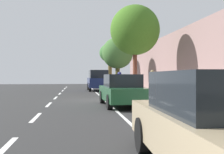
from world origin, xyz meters
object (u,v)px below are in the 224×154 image
(cyclist_with_backpack, at_px, (120,82))
(pedestrian_on_phone, at_px, (152,80))
(parked_suv_dark_blue_mid, at_px, (98,80))
(street_tree_corner, at_px, (110,54))
(street_tree_far_end, at_px, (118,53))
(parked_sedan_tan_nearest, at_px, (219,125))
(street_tree_mid_block, at_px, (135,30))
(parked_sedan_green_second, at_px, (122,90))
(bicycle_at_curb, at_px, (116,91))

(cyclist_with_backpack, distance_m, pedestrian_on_phone, 3.37)
(cyclist_with_backpack, bearing_deg, parked_suv_dark_blue_mid, 95.82)
(street_tree_corner, bearing_deg, parked_suv_dark_blue_mid, -107.04)
(parked_suv_dark_blue_mid, height_order, street_tree_far_end, street_tree_far_end)
(parked_suv_dark_blue_mid, bearing_deg, parked_sedan_tan_nearest, -89.94)
(parked_sedan_tan_nearest, distance_m, cyclist_with_backpack, 14.38)
(parked_suv_dark_blue_mid, distance_m, street_tree_corner, 7.17)
(street_tree_mid_block, height_order, pedestrian_on_phone, street_tree_mid_block)
(parked_sedan_tan_nearest, xyz_separation_m, parked_suv_dark_blue_mid, (-0.02, 22.65, 0.27))
(street_tree_far_end, height_order, street_tree_corner, street_tree_corner)
(parked_sedan_green_second, distance_m, street_tree_corner, 19.95)
(parked_sedan_green_second, bearing_deg, bicycle_at_curb, 85.24)
(cyclist_with_backpack, bearing_deg, parked_sedan_tan_nearest, -93.28)
(parked_suv_dark_blue_mid, height_order, street_tree_mid_block, street_tree_mid_block)
(cyclist_with_backpack, height_order, street_tree_mid_block, street_tree_mid_block)
(parked_sedan_green_second, relative_size, pedestrian_on_phone, 2.57)
(cyclist_with_backpack, relative_size, street_tree_mid_block, 0.28)
(parked_suv_dark_blue_mid, bearing_deg, pedestrian_on_phone, -60.42)
(bicycle_at_curb, bearing_deg, parked_sedan_tan_nearest, -92.31)
(cyclist_with_backpack, xyz_separation_m, pedestrian_on_phone, (2.77, 1.92, 0.10))
(parked_suv_dark_blue_mid, relative_size, bicycle_at_curb, 2.66)
(parked_sedan_tan_nearest, distance_m, bicycle_at_curb, 14.83)
(parked_sedan_green_second, relative_size, street_tree_mid_block, 0.73)
(bicycle_at_curb, relative_size, pedestrian_on_phone, 1.02)
(parked_sedan_green_second, xyz_separation_m, bicycle_at_curb, (0.46, 5.56, -0.36))
(parked_sedan_tan_nearest, distance_m, street_tree_far_end, 22.80)
(bicycle_at_curb, xyz_separation_m, street_tree_far_end, (1.27, 7.73, 3.26))
(parked_sedan_tan_nearest, distance_m, parked_sedan_green_second, 9.25)
(street_tree_mid_block, relative_size, pedestrian_on_phone, 3.53)
(street_tree_mid_block, xyz_separation_m, street_tree_far_end, (0.00, 8.09, -0.90))
(parked_sedan_green_second, bearing_deg, street_tree_far_end, 82.55)
(parked_sedan_green_second, bearing_deg, parked_suv_dark_blue_mid, 90.68)
(parked_sedan_green_second, xyz_separation_m, pedestrian_on_phone, (3.46, 7.03, 0.39))
(parked_sedan_tan_nearest, height_order, street_tree_far_end, street_tree_far_end)
(parked_suv_dark_blue_mid, relative_size, cyclist_with_backpack, 2.74)
(parked_sedan_tan_nearest, bearing_deg, pedestrian_on_phone, 77.55)
(bicycle_at_curb, bearing_deg, street_tree_far_end, 80.64)
(parked_sedan_green_second, relative_size, bicycle_at_curb, 2.51)
(street_tree_far_end, xyz_separation_m, street_tree_corner, (0.00, 6.30, 0.46))
(bicycle_at_curb, distance_m, street_tree_far_end, 8.48)
(parked_suv_dark_blue_mid, distance_m, street_tree_far_end, 3.24)
(street_tree_corner, relative_size, pedestrian_on_phone, 3.00)
(parked_suv_dark_blue_mid, distance_m, bicycle_at_curb, 7.89)
(parked_sedan_green_second, distance_m, street_tree_mid_block, 6.67)
(bicycle_at_curb, xyz_separation_m, pedestrian_on_phone, (2.99, 1.47, 0.76))
(parked_suv_dark_blue_mid, bearing_deg, cyclist_with_backpack, -84.18)
(parked_suv_dark_blue_mid, height_order, street_tree_corner, street_tree_corner)
(parked_suv_dark_blue_mid, xyz_separation_m, street_tree_far_end, (1.90, -0.11, 2.62))
(street_tree_far_end, bearing_deg, parked_suv_dark_blue_mid, 176.65)
(street_tree_corner, xyz_separation_m, pedestrian_on_phone, (1.72, -12.56, -2.96))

